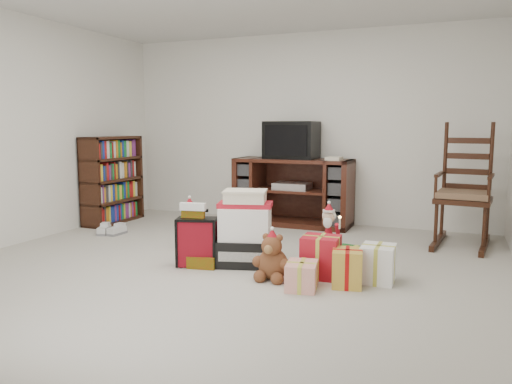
% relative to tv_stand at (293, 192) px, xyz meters
% --- Properties ---
extents(room, '(5.01, 5.01, 2.51)m').
position_rel_tv_stand_xyz_m(room, '(0.03, -2.20, 0.81)').
color(room, '#B2ADA3').
rests_on(room, ground).
extents(tv_stand, '(1.52, 0.55, 0.87)m').
position_rel_tv_stand_xyz_m(tv_stand, '(0.00, 0.00, 0.00)').
color(tv_stand, '#431F13').
rests_on(tv_stand, floor).
extents(bookshelf, '(0.31, 0.94, 1.15)m').
position_rel_tv_stand_xyz_m(bookshelf, '(-2.28, -0.75, 0.12)').
color(bookshelf, '#37190F').
rests_on(bookshelf, floor).
extents(rocking_chair, '(0.65, 0.97, 1.38)m').
position_rel_tv_stand_xyz_m(rocking_chair, '(2.05, -0.35, 0.04)').
color(rocking_chair, '#37190F').
rests_on(rocking_chair, floor).
extents(gift_pile, '(0.63, 0.53, 0.69)m').
position_rel_tv_stand_xyz_m(gift_pile, '(0.18, -1.98, -0.13)').
color(gift_pile, black).
rests_on(gift_pile, floor).
extents(red_suitcase, '(0.38, 0.28, 0.53)m').
position_rel_tv_stand_xyz_m(red_suitcase, '(-0.21, -2.20, -0.21)').
color(red_suitcase, maroon).
rests_on(red_suitcase, floor).
extents(stocking, '(0.30, 0.16, 0.60)m').
position_rel_tv_stand_xyz_m(stocking, '(-0.24, -2.23, -0.13)').
color(stocking, '#0C6D0C').
rests_on(stocking, floor).
extents(teddy_bear, '(0.26, 0.23, 0.39)m').
position_rel_tv_stand_xyz_m(teddy_bear, '(0.58, -2.31, -0.26)').
color(teddy_bear, brown).
rests_on(teddy_bear, floor).
extents(santa_figurine, '(0.27, 0.25, 0.55)m').
position_rel_tv_stand_xyz_m(santa_figurine, '(0.84, -1.45, -0.22)').
color(santa_figurine, '#A4111E').
rests_on(santa_figurine, floor).
extents(mrs_claus_figurine, '(0.27, 0.26, 0.55)m').
position_rel_tv_stand_xyz_m(mrs_claus_figurine, '(-0.59, -1.65, -0.22)').
color(mrs_claus_figurine, '#A4111E').
rests_on(mrs_claus_figurine, floor).
extents(sneaker_pair, '(0.33, 0.28, 0.09)m').
position_rel_tv_stand_xyz_m(sneaker_pair, '(-1.83, -1.39, -0.39)').
color(sneaker_pair, silver).
rests_on(sneaker_pair, floor).
extents(gift_cluster, '(0.80, 0.91, 0.27)m').
position_rel_tv_stand_xyz_m(gift_cluster, '(1.11, -2.13, -0.30)').
color(gift_cluster, '#B21423').
rests_on(gift_cluster, floor).
extents(crt_television, '(0.66, 0.48, 0.48)m').
position_rel_tv_stand_xyz_m(crt_television, '(-0.03, 0.02, 0.67)').
color(crt_television, black).
rests_on(crt_television, tv_stand).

